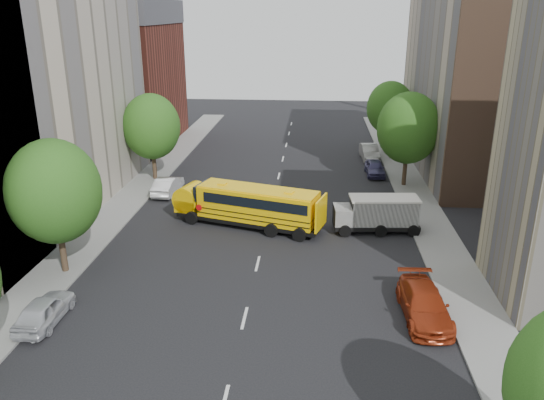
# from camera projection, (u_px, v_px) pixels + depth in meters

# --- Properties ---
(ground) EXTENTS (120.00, 120.00, 0.00)m
(ground) POSITION_uv_depth(u_px,v_px,m) (261.00, 250.00, 33.70)
(ground) COLOR black
(ground) RESTS_ON ground
(sidewalk_left) EXTENTS (3.00, 80.00, 0.12)m
(sidewalk_left) POSITION_uv_depth(u_px,v_px,m) (114.00, 215.00, 39.26)
(sidewalk_left) COLOR slate
(sidewalk_left) RESTS_ON ground
(sidewalk_right) EXTENTS (3.00, 80.00, 0.12)m
(sidewalk_right) POSITION_uv_depth(u_px,v_px,m) (430.00, 225.00, 37.47)
(sidewalk_right) COLOR slate
(sidewalk_right) RESTS_ON ground
(lane_markings) EXTENTS (0.15, 64.00, 0.01)m
(lane_markings) POSITION_uv_depth(u_px,v_px,m) (274.00, 198.00, 43.08)
(lane_markings) COLOR silver
(lane_markings) RESTS_ON ground
(building_left_cream) EXTENTS (10.00, 26.00, 20.00)m
(building_left_cream) POSITION_uv_depth(u_px,v_px,m) (15.00, 76.00, 37.36)
(building_left_cream) COLOR beige
(building_left_cream) RESTS_ON ground
(building_left_redbrick) EXTENTS (10.00, 15.00, 13.00)m
(building_left_redbrick) POSITION_uv_depth(u_px,v_px,m) (126.00, 85.00, 59.18)
(building_left_redbrick) COLOR maroon
(building_left_redbrick) RESTS_ON ground
(building_right_far) EXTENTS (10.00, 22.00, 18.00)m
(building_right_far) POSITION_uv_depth(u_px,v_px,m) (480.00, 73.00, 48.03)
(building_right_far) COLOR tan
(building_right_far) RESTS_ON ground
(building_right_sidewall) EXTENTS (10.10, 0.30, 18.00)m
(building_right_sidewall) POSITION_uv_depth(u_px,v_px,m) (524.00, 90.00, 37.71)
(building_right_sidewall) COLOR brown
(building_right_sidewall) RESTS_ON ground
(street_tree_1) EXTENTS (5.12, 5.12, 7.90)m
(street_tree_1) POSITION_uv_depth(u_px,v_px,m) (54.00, 192.00, 29.13)
(street_tree_1) COLOR #38281C
(street_tree_1) RESTS_ON ground
(street_tree_2) EXTENTS (4.99, 4.99, 7.71)m
(street_tree_2) POSITION_uv_depth(u_px,v_px,m) (151.00, 127.00, 46.06)
(street_tree_2) COLOR #38281C
(street_tree_2) RESTS_ON ground
(street_tree_4) EXTENTS (5.25, 5.25, 8.10)m
(street_tree_4) POSITION_uv_depth(u_px,v_px,m) (408.00, 128.00, 44.27)
(street_tree_4) COLOR #38281C
(street_tree_4) RESTS_ON ground
(street_tree_5) EXTENTS (4.86, 4.86, 7.51)m
(street_tree_5) POSITION_uv_depth(u_px,v_px,m) (390.00, 108.00, 55.65)
(street_tree_5) COLOR #38281C
(street_tree_5) RESTS_ON ground
(school_bus) EXTENTS (10.61, 5.31, 2.93)m
(school_bus) POSITION_uv_depth(u_px,v_px,m) (247.00, 204.00, 36.94)
(school_bus) COLOR black
(school_bus) RESTS_ON ground
(safari_truck) EXTENTS (5.90, 2.57, 2.46)m
(safari_truck) POSITION_uv_depth(u_px,v_px,m) (377.00, 213.00, 36.10)
(safari_truck) COLOR black
(safari_truck) RESTS_ON ground
(parked_car_0) EXTENTS (1.63, 4.04, 1.38)m
(parked_car_0) POSITION_uv_depth(u_px,v_px,m) (44.00, 310.00, 25.59)
(parked_car_0) COLOR silver
(parked_car_0) RESTS_ON ground
(parked_car_1) EXTENTS (1.74, 4.47, 1.45)m
(parked_car_1) POSITION_uv_depth(u_px,v_px,m) (168.00, 185.00, 43.75)
(parked_car_1) COLOR silver
(parked_car_1) RESTS_ON ground
(parked_car_3) EXTENTS (2.32, 5.27, 1.51)m
(parked_car_3) POSITION_uv_depth(u_px,v_px,m) (424.00, 304.00, 25.99)
(parked_car_3) COLOR maroon
(parked_car_3) RESTS_ON ground
(parked_car_4) EXTENTS (1.76, 4.09, 1.38)m
(parked_car_4) POSITION_uv_depth(u_px,v_px,m) (375.00, 168.00, 48.78)
(parked_car_4) COLOR #3B3761
(parked_car_4) RESTS_ON ground
(parked_car_5) EXTENTS (1.86, 4.71, 1.52)m
(parked_car_5) POSITION_uv_depth(u_px,v_px,m) (369.00, 152.00, 53.87)
(parked_car_5) COLOR gray
(parked_car_5) RESTS_ON ground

